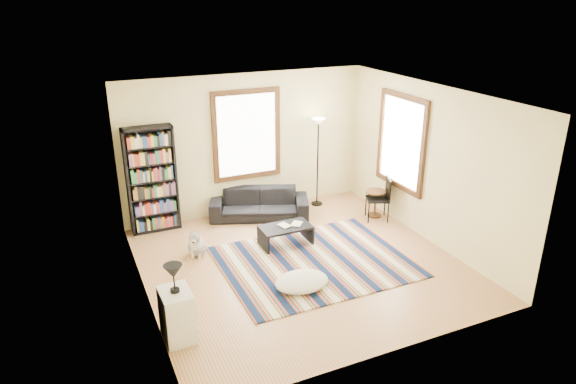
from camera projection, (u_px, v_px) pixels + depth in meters
name	position (u px, v px, depth m)	size (l,w,h in m)	color
floor	(300.00, 266.00, 8.58)	(5.00, 5.00, 0.10)	tan
ceiling	(302.00, 92.00, 7.52)	(5.00, 5.00, 0.10)	white
wall_back	(246.00, 144.00, 10.21)	(5.00, 0.10, 2.80)	beige
wall_front	(397.00, 256.00, 5.88)	(5.00, 0.10, 2.80)	beige
wall_left	(135.00, 212.00, 7.07)	(0.10, 5.00, 2.80)	beige
wall_right	(432.00, 164.00, 9.02)	(0.10, 5.00, 2.80)	beige
window_back	(247.00, 135.00, 10.07)	(1.20, 0.06, 1.60)	white
window_right	(401.00, 142.00, 9.60)	(0.06, 1.20, 1.60)	white
rug	(314.00, 262.00, 8.59)	(3.05, 2.44, 0.02)	#0C1C3D
sofa	(259.00, 204.00, 10.22)	(1.94, 0.76, 0.57)	black
bookshelf	(152.00, 180.00, 9.42)	(0.90, 0.30, 2.00)	black
coffee_table	(286.00, 235.00, 9.13)	(0.90, 0.50, 0.36)	black
book_a	(280.00, 227.00, 9.02)	(0.22, 0.17, 0.02)	beige
book_b	(292.00, 223.00, 9.16)	(0.17, 0.23, 0.02)	beige
floor_cushion	(302.00, 282.00, 7.82)	(0.85, 0.64, 0.21)	beige
floor_lamp	(318.00, 163.00, 10.59)	(0.30, 0.30, 1.86)	black
side_table	(375.00, 204.00, 10.26)	(0.40, 0.40, 0.54)	#462811
folding_chair	(378.00, 199.00, 10.06)	(0.42, 0.40, 0.86)	black
white_cabinet	(177.00, 315.00, 6.60)	(0.38, 0.50, 0.70)	white
table_lamp	(174.00, 279.00, 6.40)	(0.24, 0.24, 0.38)	black
dog	(197.00, 242.00, 8.75)	(0.36, 0.50, 0.50)	#A9A9A9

